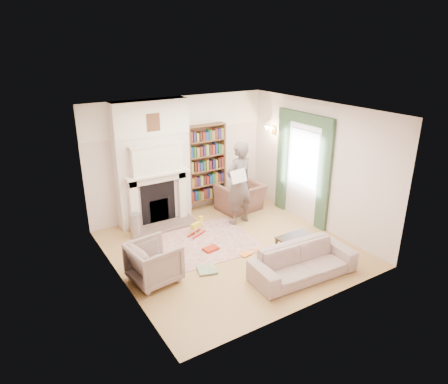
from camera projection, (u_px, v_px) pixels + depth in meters
floor at (230, 248)px, 8.16m from camera, size 4.50×4.50×0.00m
ceiling at (231, 110)px, 7.15m from camera, size 4.50×4.50×0.00m
wall_back at (179, 156)px, 9.43m from camera, size 4.50×0.00×4.50m
wall_front at (314, 228)px, 5.87m from camera, size 4.50×0.00×4.50m
wall_left at (116, 209)px, 6.54m from camera, size 0.00×4.50×4.50m
wall_right at (317, 165)px, 8.76m from camera, size 0.00×4.50×4.50m
fireplace at (153, 164)px, 8.91m from camera, size 1.70×0.58×2.80m
bookcase at (206, 163)px, 9.73m from camera, size 1.00×0.24×1.85m
window at (304, 159)px, 9.05m from camera, size 0.02×0.90×1.30m
curtain_left at (324, 178)px, 8.57m from camera, size 0.07×0.32×2.40m
curtain_right at (282, 162)px, 9.68m from camera, size 0.07×0.32×2.40m
pelmet at (305, 118)px, 8.70m from camera, size 0.09×1.70×0.24m
wall_sconce at (268, 132)px, 9.66m from camera, size 0.20×0.24×0.24m
rug at (197, 244)px, 8.32m from camera, size 2.44×1.93×0.01m
armchair_reading at (240, 197)px, 9.88m from camera, size 1.11×0.99×0.67m
armchair_left at (154, 262)px, 6.94m from camera, size 0.90×0.88×0.73m
sofa at (303, 262)px, 7.11m from camera, size 1.98×0.88×0.57m
man_reading at (239, 183)px, 8.95m from camera, size 0.76×0.56×1.93m
newspaper at (239, 176)px, 8.63m from camera, size 0.43×0.17×0.28m
coffee_table at (295, 247)px, 7.72m from camera, size 0.71×0.46×0.45m
paraffin_heater at (136, 226)px, 8.51m from camera, size 0.27×0.27×0.55m
rocking_horse at (197, 227)px, 8.63m from camera, size 0.48×0.35×0.39m
board_game at (207, 270)px, 7.35m from camera, size 0.43×0.43×0.03m
game_box_lid at (211, 249)px, 8.06m from camera, size 0.33×0.24×0.05m
comic_annuals at (253, 252)px, 7.97m from camera, size 0.61×0.25×0.02m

